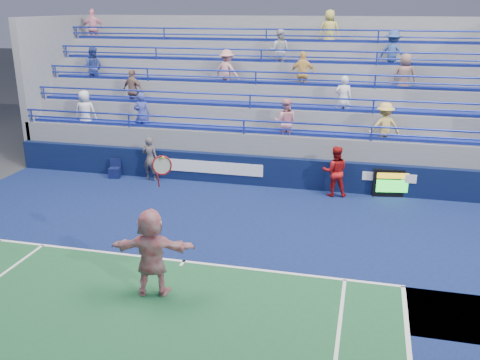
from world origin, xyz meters
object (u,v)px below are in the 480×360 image
(line_judge, at_px, (150,159))
(ball_girl, at_px, (335,171))
(serve_speed_board, at_px, (394,183))
(judge_chair, at_px, (115,172))
(tennis_player, at_px, (152,252))

(line_judge, bearing_deg, ball_girl, -179.03)
(serve_speed_board, height_order, line_judge, line_judge)
(serve_speed_board, height_order, judge_chair, serve_speed_board)
(serve_speed_board, xyz_separation_m, tennis_player, (-5.52, -8.01, 0.55))
(judge_chair, relative_size, tennis_player, 0.21)
(line_judge, bearing_deg, judge_chair, 3.70)
(judge_chair, distance_m, tennis_player, 9.09)
(serve_speed_board, distance_m, line_judge, 8.84)
(serve_speed_board, xyz_separation_m, judge_chair, (-10.28, -0.31, -0.27))
(judge_chair, xyz_separation_m, ball_girl, (8.29, -0.06, 0.66))
(tennis_player, bearing_deg, ball_girl, 65.19)
(serve_speed_board, xyz_separation_m, line_judge, (-8.83, -0.26, 0.34))
(serve_speed_board, distance_m, judge_chair, 10.29)
(serve_speed_board, height_order, tennis_player, tennis_player)
(judge_chair, bearing_deg, tennis_player, -58.25)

